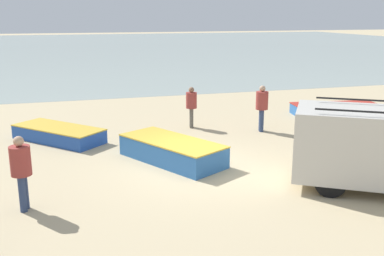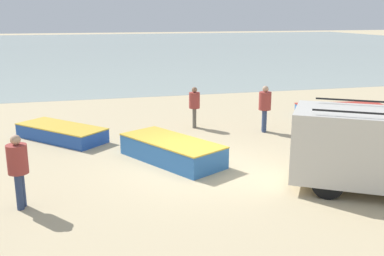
{
  "view_description": "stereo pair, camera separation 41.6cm",
  "coord_description": "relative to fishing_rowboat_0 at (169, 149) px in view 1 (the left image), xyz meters",
  "views": [
    {
      "loc": [
        -3.58,
        -12.31,
        4.5
      ],
      "look_at": [
        0.23,
        0.86,
        1.0
      ],
      "focal_mm": 42.0,
      "sensor_mm": 36.0,
      "label": 1
    },
    {
      "loc": [
        -3.18,
        -12.41,
        4.5
      ],
      "look_at": [
        0.23,
        0.86,
        1.0
      ],
      "focal_mm": 42.0,
      "sensor_mm": 36.0,
      "label": 2
    }
  ],
  "objects": [
    {
      "name": "fishing_rowboat_0",
      "position": [
        0.0,
        0.0,
        0.0
      ],
      "size": [
        3.01,
        4.23,
        0.68
      ],
      "rotation": [
        0.0,
        0.0,
        2.08
      ],
      "color": "#2D66AD",
      "rests_on": "ground_plane"
    },
    {
      "name": "fisherman_0",
      "position": [
        -4.12,
        -2.71,
        0.74
      ],
      "size": [
        0.47,
        0.47,
        1.81
      ],
      "rotation": [
        0.0,
        0.0,
        2.93
      ],
      "color": "navy",
      "rests_on": "ground_plane"
    },
    {
      "name": "fishing_rowboat_2",
      "position": [
        -3.43,
        3.35,
        -0.08
      ],
      "size": [
        3.55,
        3.72,
        0.53
      ],
      "rotation": [
        0.0,
        0.0,
        2.32
      ],
      "color": "#234CA3",
      "rests_on": "ground_plane"
    },
    {
      "name": "fishing_rowboat_1",
      "position": [
        9.0,
        4.32,
        -0.09
      ],
      "size": [
        4.79,
        1.85,
        0.5
      ],
      "rotation": [
        0.0,
        0.0,
        6.14
      ],
      "color": "#2D66AD",
      "rests_on": "ground_plane"
    },
    {
      "name": "ground_plane",
      "position": [
        0.52,
        -0.91,
        -0.34
      ],
      "size": [
        200.0,
        200.0,
        0.0
      ],
      "primitive_type": "plane",
      "color": "tan"
    },
    {
      "name": "fisherman_2",
      "position": [
        1.85,
        3.8,
        0.65
      ],
      "size": [
        0.44,
        0.44,
        1.66
      ],
      "rotation": [
        0.0,
        0.0,
        6.05
      ],
      "color": "#5B564C",
      "rests_on": "ground_plane"
    },
    {
      "name": "sea_water",
      "position": [
        0.52,
        51.09,
        -0.34
      ],
      "size": [
        120.0,
        80.0,
        0.01
      ],
      "primitive_type": "cube",
      "color": "#99A89E",
      "rests_on": "ground_plane"
    },
    {
      "name": "fisherman_1",
      "position": [
        4.32,
        2.48,
        0.74
      ],
      "size": [
        0.48,
        0.48,
        1.81
      ],
      "rotation": [
        0.0,
        0.0,
        2.86
      ],
      "color": "navy",
      "rests_on": "ground_plane"
    }
  ]
}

